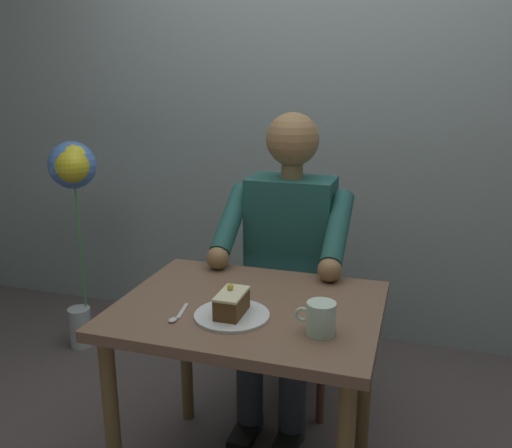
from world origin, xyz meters
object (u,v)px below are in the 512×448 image
(coffee_cup, at_px, (321,318))
(chair, at_px, (295,287))
(dessert_spoon, at_px, (177,316))
(balloon_display, at_px, (73,183))
(cake_slice, at_px, (232,303))
(seated_person, at_px, (286,262))
(dining_table, at_px, (249,332))

(coffee_cup, bearing_deg, chair, -71.90)
(dessert_spoon, height_order, balloon_display, balloon_display)
(cake_slice, bearing_deg, coffee_cup, 174.05)
(dessert_spoon, xyz_separation_m, balloon_display, (1.01, -0.90, 0.19))
(seated_person, relative_size, coffee_cup, 10.62)
(seated_person, relative_size, balloon_display, 1.16)
(seated_person, height_order, coffee_cup, seated_person)
(seated_person, bearing_deg, dining_table, 90.00)
(chair, distance_m, dessert_spoon, 0.88)
(chair, relative_size, seated_person, 0.70)
(chair, distance_m, coffee_cup, 0.89)
(cake_slice, xyz_separation_m, dessert_spoon, (0.16, 0.05, -0.04))
(seated_person, distance_m, cake_slice, 0.62)
(chair, xyz_separation_m, seated_person, (0.00, 0.17, 0.18))
(dining_table, relative_size, cake_slice, 6.20)
(balloon_display, bearing_deg, cake_slice, 144.05)
(seated_person, relative_size, cake_slice, 9.28)
(coffee_cup, bearing_deg, balloon_display, -31.09)
(dining_table, xyz_separation_m, balloon_display, (1.19, -0.74, 0.30))
(coffee_cup, bearing_deg, seated_person, -67.61)
(seated_person, xyz_separation_m, cake_slice, (0.02, 0.62, 0.07))
(dining_table, relative_size, balloon_display, 0.78)
(seated_person, xyz_separation_m, balloon_display, (1.19, -0.23, 0.22))
(dining_table, height_order, coffee_cup, coffee_cup)
(dining_table, bearing_deg, balloon_display, -31.91)
(seated_person, distance_m, dessert_spoon, 0.69)
(cake_slice, bearing_deg, dining_table, -101.31)
(dining_table, distance_m, cake_slice, 0.18)
(dining_table, distance_m, dessert_spoon, 0.27)
(cake_slice, xyz_separation_m, coffee_cup, (-0.29, 0.03, 0.00))
(chair, relative_size, dessert_spoon, 6.29)
(cake_slice, bearing_deg, seated_person, -91.99)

